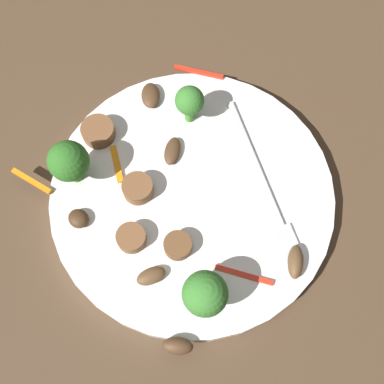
{
  "coord_description": "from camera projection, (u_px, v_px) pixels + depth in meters",
  "views": [
    {
      "loc": [
        0.13,
        -0.11,
        0.45
      ],
      "look_at": [
        0.0,
        0.0,
        0.02
      ],
      "focal_mm": 44.29,
      "sensor_mm": 36.0,
      "label": 1
    }
  ],
  "objects": [
    {
      "name": "broccoli_floret_2",
      "position": [
        205.0,
        294.0,
        0.4
      ],
      "size": [
        0.04,
        0.04,
        0.05
      ],
      "color": "#408630",
      "rests_on": "plate"
    },
    {
      "name": "ground_plane",
      "position": [
        192.0,
        198.0,
        0.48
      ],
      "size": [
        1.4,
        1.4,
        0.0
      ],
      "primitive_type": "plane",
      "color": "#4C3826"
    },
    {
      "name": "sausage_slice_1",
      "position": [
        98.0,
        132.0,
        0.49
      ],
      "size": [
        0.04,
        0.04,
        0.01
      ],
      "primitive_type": "cylinder",
      "rotation": [
        0.0,
        0.0,
        0.38
      ],
      "color": "brown",
      "rests_on": "plate"
    },
    {
      "name": "sausage_slice_2",
      "position": [
        128.0,
        234.0,
        0.45
      ],
      "size": [
        0.03,
        0.03,
        0.01
      ],
      "primitive_type": "cylinder",
      "rotation": [
        0.0,
        0.0,
        3.09
      ],
      "color": "brown",
      "rests_on": "plate"
    },
    {
      "name": "mushroom_5",
      "position": [
        172.0,
        151.0,
        0.48
      ],
      "size": [
        0.03,
        0.03,
        0.01
      ],
      "primitive_type": "ellipsoid",
      "rotation": [
        0.0,
        0.0,
        5.38
      ],
      "color": "#4C331E",
      "rests_on": "plate"
    },
    {
      "name": "mushroom_1",
      "position": [
        78.0,
        219.0,
        0.45
      ],
      "size": [
        0.02,
        0.02,
        0.01
      ],
      "primitive_type": "ellipsoid",
      "rotation": [
        0.0,
        0.0,
        3.26
      ],
      "color": "#422B19",
      "rests_on": "plate"
    },
    {
      "name": "plate",
      "position": [
        192.0,
        195.0,
        0.48
      ],
      "size": [
        0.28,
        0.28,
        0.02
      ],
      "primitive_type": "cylinder",
      "color": "white",
      "rests_on": "ground_plane"
    },
    {
      "name": "mushroom_3",
      "position": [
        151.0,
        276.0,
        0.43
      ],
      "size": [
        0.02,
        0.03,
        0.01
      ],
      "primitive_type": "ellipsoid",
      "rotation": [
        0.0,
        0.0,
        4.38
      ],
      "color": "brown",
      "rests_on": "plate"
    },
    {
      "name": "mushroom_0",
      "position": [
        178.0,
        346.0,
        0.41
      ],
      "size": [
        0.03,
        0.03,
        0.01
      ],
      "primitive_type": "ellipsoid",
      "rotation": [
        0.0,
        0.0,
        0.78
      ],
      "color": "#4C331E",
      "rests_on": "plate"
    },
    {
      "name": "mushroom_2",
      "position": [
        151.0,
        95.0,
        0.5
      ],
      "size": [
        0.04,
        0.03,
        0.01
      ],
      "primitive_type": "ellipsoid",
      "rotation": [
        0.0,
        0.0,
        2.49
      ],
      "color": "#4C331E",
      "rests_on": "plate"
    },
    {
      "name": "mushroom_4",
      "position": [
        296.0,
        262.0,
        0.44
      ],
      "size": [
        0.03,
        0.03,
        0.01
      ],
      "primitive_type": "ellipsoid",
      "rotation": [
        0.0,
        0.0,
        2.3
      ],
      "color": "brown",
      "rests_on": "plate"
    },
    {
      "name": "sausage_slice_0",
      "position": [
        178.0,
        246.0,
        0.44
      ],
      "size": [
        0.03,
        0.03,
        0.01
      ],
      "primitive_type": "cylinder",
      "rotation": [
        0.0,
        0.0,
        2.96
      ],
      "color": "brown",
      "rests_on": "plate"
    },
    {
      "name": "broccoli_floret_1",
      "position": [
        69.0,
        162.0,
        0.44
      ],
      "size": [
        0.04,
        0.04,
        0.06
      ],
      "color": "#347525",
      "rests_on": "plate"
    },
    {
      "name": "pepper_strip_3",
      "position": [
        117.0,
        164.0,
        0.48
      ],
      "size": [
        0.04,
        0.02,
        0.0
      ],
      "primitive_type": "cube",
      "rotation": [
        0.0,
        0.0,
        5.82
      ],
      "color": "orange",
      "rests_on": "plate"
    },
    {
      "name": "broccoli_floret_0",
      "position": [
        190.0,
        102.0,
        0.47
      ],
      "size": [
        0.03,
        0.03,
        0.05
      ],
      "color": "#408630",
      "rests_on": "plate"
    },
    {
      "name": "fork",
      "position": [
        266.0,
        189.0,
        0.47
      ],
      "size": [
        0.17,
        0.08,
        0.0
      ],
      "rotation": [
        0.0,
        0.0,
        -0.4
      ],
      "color": "silver",
      "rests_on": "plate"
    },
    {
      "name": "pepper_strip_1",
      "position": [
        32.0,
        181.0,
        0.47
      ],
      "size": [
        0.05,
        0.02,
        0.0
      ],
      "primitive_type": "cube",
      "rotation": [
        0.0,
        0.0,
        0.32
      ],
      "color": "orange",
      "rests_on": "plate"
    },
    {
      "name": "pepper_strip_0",
      "position": [
        199.0,
        72.0,
        0.52
      ],
      "size": [
        0.05,
        0.03,
        0.0
      ],
      "primitive_type": "cube",
      "rotation": [
        0.0,
        0.0,
        3.74
      ],
      "color": "red",
      "rests_on": "plate"
    },
    {
      "name": "pepper_strip_2",
      "position": [
        244.0,
        275.0,
        0.44
      ],
      "size": [
        0.05,
        0.03,
        0.0
      ],
      "primitive_type": "cube",
      "rotation": [
        0.0,
        0.0,
        0.57
      ],
      "color": "red",
      "rests_on": "plate"
    },
    {
      "name": "sausage_slice_3",
      "position": [
        138.0,
        188.0,
        0.46
      ],
      "size": [
        0.03,
        0.03,
        0.02
      ],
      "primitive_type": "cylinder",
      "rotation": [
        0.0,
        0.0,
        1.7
      ],
      "color": "brown",
      "rests_on": "plate"
    }
  ]
}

